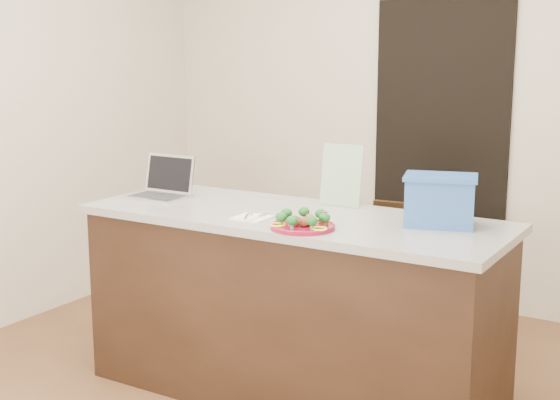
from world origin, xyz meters
The scene contains 15 objects.
room_shell centered at (0.00, 0.00, 1.62)m, with size 4.00×4.00×4.00m.
doorway centered at (0.10, 1.98, 1.00)m, with size 0.90×0.02×2.00m, color black.
island centered at (0.00, 0.25, 0.46)m, with size 2.06×0.76×0.92m.
plate centered at (0.19, 0.01, 0.93)m, with size 0.28×0.28×0.02m.
meatballs centered at (0.20, 0.00, 0.96)m, with size 0.11×0.11×0.04m.
broccoli centered at (0.19, 0.01, 0.98)m, with size 0.24×0.24×0.04m.
pepper_rings centered at (0.19, 0.01, 0.94)m, with size 0.26×0.25×0.01m.
napkin centered at (-0.11, 0.07, 0.92)m, with size 0.16×0.16×0.01m, color white.
fork centered at (-0.13, 0.08, 0.93)m, with size 0.06×0.14×0.00m.
knife centered at (-0.08, 0.06, 0.93)m, with size 0.02×0.17×0.01m.
yogurt_bottle centered at (0.27, 0.07, 0.95)m, with size 0.03×0.03×0.07m.
laptop centered at (-0.80, 0.27, 0.98)m, with size 0.31×0.24×0.22m.
leaflet centered at (0.11, 0.54, 1.07)m, with size 0.22×0.00×0.31m, color silver.
blue_box centered at (0.68, 0.38, 1.03)m, with size 0.37×0.31×0.23m.
chair centered at (0.27, 0.93, 0.49)m, with size 0.42×0.42×0.87m.
Camera 1 is at (1.83, -2.88, 1.71)m, focal length 50.00 mm.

